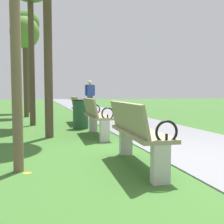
# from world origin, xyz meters

# --- Properties ---
(ground_plane) EXTENTS (80.00, 80.00, 0.00)m
(ground_plane) POSITION_xyz_m (0.00, 0.00, 0.00)
(ground_plane) COLOR #386628
(paved_walkway) EXTENTS (2.46, 44.00, 0.02)m
(paved_walkway) POSITION_xyz_m (1.23, 18.00, 0.01)
(paved_walkway) COLOR slate
(paved_walkway) RESTS_ON ground
(park_bench_1) EXTENTS (0.55, 1.62, 0.90)m
(park_bench_1) POSITION_xyz_m (-0.50, -0.10, 0.49)
(park_bench_1) COLOR gray
(park_bench_1) RESTS_ON ground
(park_bench_2) EXTENTS (0.52, 1.61, 0.90)m
(park_bench_2) POSITION_xyz_m (-0.50, 2.64, 0.49)
(park_bench_2) COLOR gray
(park_bench_2) RESTS_ON ground
(park_bench_3) EXTENTS (0.49, 1.61, 0.90)m
(park_bench_3) POSITION_xyz_m (-0.50, 5.42, 0.49)
(park_bench_3) COLOR gray
(park_bench_3) RESTS_ON ground
(tree_4) EXTENTS (1.20, 1.20, 4.20)m
(tree_4) POSITION_xyz_m (-2.32, 8.42, 3.41)
(tree_4) COLOR #4C3D2D
(tree_4) RESTS_ON ground
(tree_5) EXTENTS (1.18, 1.18, 5.26)m
(tree_5) POSITION_xyz_m (-2.29, 11.26, 4.52)
(tree_5) COLOR brown
(tree_5) RESTS_ON ground
(pedestrian_walking) EXTENTS (0.52, 0.28, 1.62)m
(pedestrian_walking) POSITION_xyz_m (0.67, 9.75, 0.93)
(pedestrian_walking) COLOR #4C4C56
(pedestrian_walking) RESTS_ON paved_walkway
(trash_bin) EXTENTS (0.48, 0.48, 0.84)m
(trash_bin) POSITION_xyz_m (-0.65, 4.10, 0.42)
(trash_bin) COLOR #234C2D
(trash_bin) RESTS_ON ground
(scattered_leaves) EXTENTS (3.06, 7.59, 0.02)m
(scattered_leaves) POSITION_xyz_m (-1.25, 3.68, 0.01)
(scattered_leaves) COLOR #BC842D
(scattered_leaves) RESTS_ON ground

